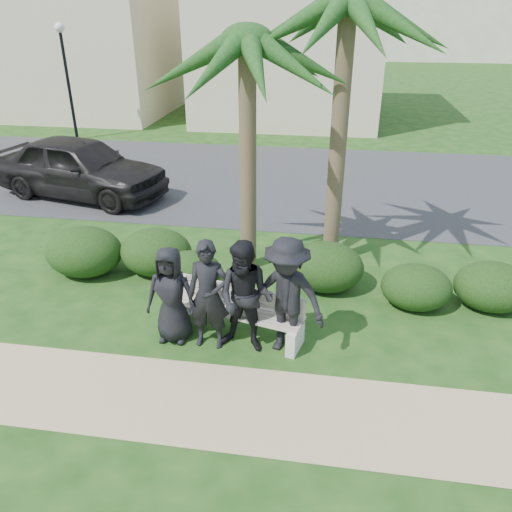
% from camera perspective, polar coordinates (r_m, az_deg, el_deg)
% --- Properties ---
extents(ground, '(160.00, 160.00, 0.00)m').
position_cam_1_polar(ground, '(8.41, -1.25, -8.26)').
color(ground, '#143D11').
rests_on(ground, ground).
extents(footpath, '(30.00, 1.60, 0.01)m').
position_cam_1_polar(footpath, '(7.04, -3.89, -16.56)').
color(footpath, tan).
rests_on(footpath, ground).
extents(asphalt_street, '(160.00, 8.00, 0.01)m').
position_cam_1_polar(asphalt_street, '(15.60, 3.89, 8.62)').
color(asphalt_street, '#2D2D30').
rests_on(asphalt_street, ground).
extents(stucco_bldg_left, '(10.40, 8.40, 7.30)m').
position_cam_1_polar(stucco_bldg_left, '(28.12, -20.95, 22.74)').
color(stucco_bldg_left, beige).
rests_on(stucco_bldg_left, ground).
extents(stucco_bldg_right, '(8.40, 8.40, 7.30)m').
position_cam_1_polar(stucco_bldg_right, '(24.91, 4.02, 23.96)').
color(stucco_bldg_right, beige).
rests_on(stucco_bldg_right, ground).
extents(street_lamp, '(0.36, 0.36, 4.29)m').
position_cam_1_polar(street_lamp, '(21.47, -21.01, 20.05)').
color(street_lamp, black).
rests_on(street_lamp, ground).
extents(park_bench, '(2.34, 1.02, 0.78)m').
position_cam_1_polar(park_bench, '(8.11, -2.46, -6.73)').
color(park_bench, '#A4978A').
rests_on(park_bench, ground).
extents(man_a, '(0.79, 0.52, 1.60)m').
position_cam_1_polar(man_a, '(7.87, -9.66, -4.42)').
color(man_a, black).
rests_on(man_a, ground).
extents(man_b, '(0.65, 0.43, 1.78)m').
position_cam_1_polar(man_b, '(7.61, -5.46, -4.51)').
color(man_b, black).
rests_on(man_b, ground).
extents(man_c, '(0.98, 0.81, 1.82)m').
position_cam_1_polar(man_c, '(7.48, -1.21, -4.81)').
color(man_c, black).
rests_on(man_c, ground).
extents(man_d, '(1.38, 1.03, 1.90)m').
position_cam_1_polar(man_d, '(7.45, 3.48, -4.64)').
color(man_d, black).
rests_on(man_d, ground).
extents(hedge_a, '(1.52, 1.25, 0.99)m').
position_cam_1_polar(hedge_a, '(10.43, -19.06, 0.64)').
color(hedge_a, black).
rests_on(hedge_a, ground).
extents(hedge_b, '(1.44, 1.19, 0.94)m').
position_cam_1_polar(hedge_b, '(10.09, -11.38, 0.60)').
color(hedge_b, black).
rests_on(hedge_b, ground).
extents(hedge_c, '(1.15, 0.95, 0.75)m').
position_cam_1_polar(hedge_c, '(9.44, -7.42, -1.61)').
color(hedge_c, black).
rests_on(hedge_c, ground).
extents(hedge_d, '(1.43, 1.18, 0.93)m').
position_cam_1_polar(hedge_d, '(9.44, 7.97, -1.06)').
color(hedge_d, black).
rests_on(hedge_d, ground).
extents(hedge_e, '(1.23, 1.02, 0.80)m').
position_cam_1_polar(hedge_e, '(9.24, 17.86, -3.26)').
color(hedge_e, black).
rests_on(hedge_e, ground).
extents(hedge_f, '(1.33, 1.10, 0.87)m').
position_cam_1_polar(hedge_f, '(9.69, 25.46, -3.03)').
color(hedge_f, black).
rests_on(hedge_f, ground).
extents(palm_left, '(3.00, 3.00, 5.21)m').
position_cam_1_polar(palm_left, '(9.15, -1.03, 23.17)').
color(palm_left, brown).
rests_on(palm_left, ground).
extents(palm_right, '(3.00, 3.00, 5.79)m').
position_cam_1_polar(palm_right, '(9.48, 10.51, 26.33)').
color(palm_right, brown).
rests_on(palm_right, ground).
extents(car_a, '(5.23, 3.02, 1.67)m').
position_cam_1_polar(car_a, '(14.79, -19.44, 9.56)').
color(car_a, black).
rests_on(car_a, ground).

